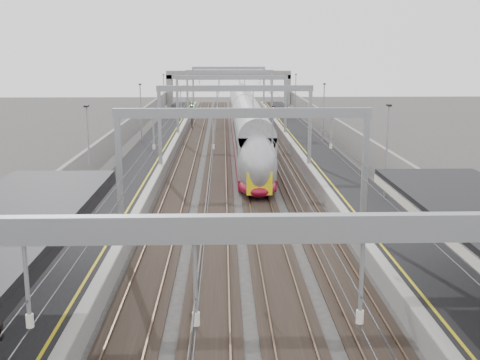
{
  "coord_description": "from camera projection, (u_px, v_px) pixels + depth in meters",
  "views": [
    {
      "loc": [
        -0.98,
        -8.17,
        10.43
      ],
      "look_at": [
        0.0,
        27.1,
        2.8
      ],
      "focal_mm": 45.0,
      "sensor_mm": 36.0,
      "label": 1
    }
  ],
  "objects": [
    {
      "name": "platform_right",
      "position": [
        323.0,
        163.0,
        54.29
      ],
      "size": [
        4.0,
        120.0,
        1.0
      ],
      "primitive_type": "cube",
      "color": "black",
      "rests_on": "ground"
    },
    {
      "name": "train",
      "position": [
        246.0,
        128.0,
        64.99
      ],
      "size": [
        2.84,
        51.83,
        4.49
      ],
      "color": "maroon",
      "rests_on": "ground"
    },
    {
      "name": "wall_right",
      "position": [
        359.0,
        150.0,
        54.14
      ],
      "size": [
        0.3,
        120.0,
        3.2
      ],
      "primitive_type": "cube",
      "color": "gray",
      "rests_on": "ground"
    },
    {
      "name": "tracks",
      "position": [
        234.0,
        168.0,
        54.17
      ],
      "size": [
        11.4,
        140.0,
        0.2
      ],
      "color": "black",
      "rests_on": "ground"
    },
    {
      "name": "overbridge",
      "position": [
        229.0,
        80.0,
        106.79
      ],
      "size": [
        22.0,
        2.2,
        6.9
      ],
      "color": "gray",
      "rests_on": "ground"
    },
    {
      "name": "platform_left",
      "position": [
        145.0,
        163.0,
        53.85
      ],
      "size": [
        4.0,
        120.0,
        1.0
      ],
      "primitive_type": "cube",
      "color": "black",
      "rests_on": "ground"
    },
    {
      "name": "wall_left",
      "position": [
        109.0,
        152.0,
        53.53
      ],
      "size": [
        0.3,
        120.0,
        3.2
      ],
      "primitive_type": "cube",
      "color": "gray",
      "rests_on": "ground"
    },
    {
      "name": "signal_red_far",
      "position": [
        273.0,
        114.0,
        76.91
      ],
      "size": [
        0.32,
        0.32,
        3.48
      ],
      "color": "black",
      "rests_on": "ground"
    },
    {
      "name": "overhead_line",
      "position": [
        233.0,
        95.0,
        59.34
      ],
      "size": [
        13.0,
        140.0,
        6.6
      ],
      "color": "gray",
      "rests_on": "platform_left"
    },
    {
      "name": "signal_red_near",
      "position": [
        259.0,
        120.0,
        71.09
      ],
      "size": [
        0.32,
        0.32,
        3.48
      ],
      "color": "black",
      "rests_on": "ground"
    },
    {
      "name": "signal_green",
      "position": [
        192.0,
        111.0,
        80.49
      ],
      "size": [
        0.32,
        0.32,
        3.48
      ],
      "color": "black",
      "rests_on": "ground"
    }
  ]
}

